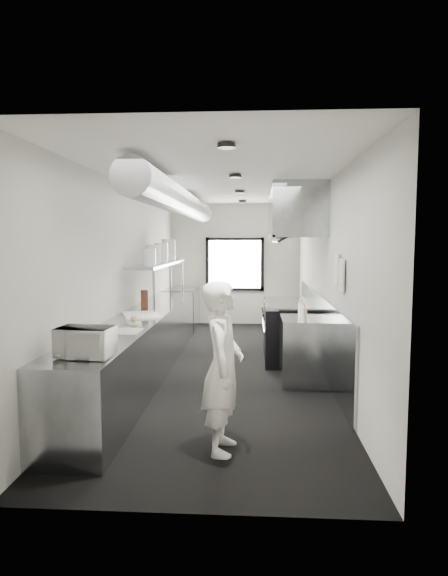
# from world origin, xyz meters

# --- Properties ---
(floor) EXTENTS (3.00, 8.00, 0.01)m
(floor) POSITION_xyz_m (0.00, 0.00, 0.00)
(floor) COLOR black
(floor) RESTS_ON ground
(ceiling) EXTENTS (3.00, 8.00, 0.01)m
(ceiling) POSITION_xyz_m (0.00, 0.00, 2.80)
(ceiling) COLOR silver
(ceiling) RESTS_ON wall_back
(wall_back) EXTENTS (3.00, 0.02, 2.80)m
(wall_back) POSITION_xyz_m (0.00, 4.00, 1.40)
(wall_back) COLOR #BAB8B0
(wall_back) RESTS_ON floor
(wall_front) EXTENTS (3.00, 0.02, 2.80)m
(wall_front) POSITION_xyz_m (0.00, -4.00, 1.40)
(wall_front) COLOR #BAB8B0
(wall_front) RESTS_ON floor
(wall_left) EXTENTS (0.02, 8.00, 2.80)m
(wall_left) POSITION_xyz_m (-1.50, 0.00, 1.40)
(wall_left) COLOR #BAB8B0
(wall_left) RESTS_ON floor
(wall_right) EXTENTS (0.02, 8.00, 2.80)m
(wall_right) POSITION_xyz_m (1.50, 0.00, 1.40)
(wall_right) COLOR #BAB8B0
(wall_right) RESTS_ON floor
(wall_cladding) EXTENTS (0.03, 5.50, 1.10)m
(wall_cladding) POSITION_xyz_m (1.48, 0.30, 0.55)
(wall_cladding) COLOR gray
(wall_cladding) RESTS_ON wall_right
(hvac_duct) EXTENTS (0.40, 6.40, 0.40)m
(hvac_duct) POSITION_xyz_m (-0.70, 0.40, 2.55)
(hvac_duct) COLOR #9A9CA3
(hvac_duct) RESTS_ON ceiling
(service_window) EXTENTS (1.36, 0.05, 1.25)m
(service_window) POSITION_xyz_m (0.00, 3.96, 1.40)
(service_window) COLOR silver
(service_window) RESTS_ON wall_back
(exhaust_hood) EXTENTS (0.81, 2.20, 0.88)m
(exhaust_hood) POSITION_xyz_m (1.10, 0.70, 2.39)
(exhaust_hood) COLOR gray
(exhaust_hood) RESTS_ON ceiling
(prep_counter) EXTENTS (0.70, 6.00, 0.90)m
(prep_counter) POSITION_xyz_m (-1.15, -0.50, 0.45)
(prep_counter) COLOR gray
(prep_counter) RESTS_ON floor
(pass_shelf) EXTENTS (0.45, 3.00, 0.68)m
(pass_shelf) POSITION_xyz_m (-1.19, 1.00, 1.54)
(pass_shelf) COLOR gray
(pass_shelf) RESTS_ON prep_counter
(range) EXTENTS (0.88, 1.60, 0.94)m
(range) POSITION_xyz_m (1.04, 0.70, 0.47)
(range) COLOR black
(range) RESTS_ON floor
(bottle_station) EXTENTS (0.65, 0.80, 0.90)m
(bottle_station) POSITION_xyz_m (1.15, -0.70, 0.45)
(bottle_station) COLOR gray
(bottle_station) RESTS_ON floor
(far_work_table) EXTENTS (0.70, 1.20, 0.90)m
(far_work_table) POSITION_xyz_m (-1.15, 3.20, 0.45)
(far_work_table) COLOR gray
(far_work_table) RESTS_ON floor
(notice_sheet_a) EXTENTS (0.02, 0.28, 0.38)m
(notice_sheet_a) POSITION_xyz_m (1.47, -1.20, 1.60)
(notice_sheet_a) COLOR silver
(notice_sheet_a) RESTS_ON wall_right
(notice_sheet_b) EXTENTS (0.02, 0.28, 0.38)m
(notice_sheet_b) POSITION_xyz_m (1.47, -1.55, 1.55)
(notice_sheet_b) COLOR silver
(notice_sheet_b) RESTS_ON wall_right
(line_cook) EXTENTS (0.41, 0.60, 1.59)m
(line_cook) POSITION_xyz_m (0.16, -2.93, 0.79)
(line_cook) COLOR white
(line_cook) RESTS_ON floor
(microwave) EXTENTS (0.48, 0.38, 0.27)m
(microwave) POSITION_xyz_m (-1.08, -3.04, 1.04)
(microwave) COLOR white
(microwave) RESTS_ON prep_counter
(deli_tub_a) EXTENTS (0.19, 0.19, 0.11)m
(deli_tub_a) POSITION_xyz_m (-1.32, -2.40, 0.95)
(deli_tub_a) COLOR silver
(deli_tub_a) RESTS_ON prep_counter
(deli_tub_b) EXTENTS (0.20, 0.20, 0.11)m
(deli_tub_b) POSITION_xyz_m (-1.33, -2.28, 0.96)
(deli_tub_b) COLOR silver
(deli_tub_b) RESTS_ON prep_counter
(newspaper) EXTENTS (0.34, 0.42, 0.01)m
(newspaper) POSITION_xyz_m (-1.03, -1.83, 0.91)
(newspaper) COLOR white
(newspaper) RESTS_ON prep_counter
(small_plate) EXTENTS (0.23, 0.23, 0.02)m
(small_plate) POSITION_xyz_m (-1.08, -1.27, 0.91)
(small_plate) COLOR silver
(small_plate) RESTS_ON prep_counter
(pastry) EXTENTS (0.09, 0.09, 0.09)m
(pastry) POSITION_xyz_m (-1.08, -1.27, 0.96)
(pastry) COLOR tan
(pastry) RESTS_ON small_plate
(cutting_board) EXTENTS (0.67, 0.76, 0.02)m
(cutting_board) POSITION_xyz_m (-1.13, -0.64, 0.91)
(cutting_board) COLOR white
(cutting_board) RESTS_ON prep_counter
(knife_block) EXTENTS (0.16, 0.26, 0.26)m
(knife_block) POSITION_xyz_m (-1.29, 0.28, 1.03)
(knife_block) COLOR #592E1F
(knife_block) RESTS_ON prep_counter
(plate_stack_a) EXTENTS (0.25, 0.25, 0.26)m
(plate_stack_a) POSITION_xyz_m (-1.18, 0.10, 1.70)
(plate_stack_a) COLOR silver
(plate_stack_a) RESTS_ON pass_shelf
(plate_stack_b) EXTENTS (0.25, 0.25, 0.31)m
(plate_stack_b) POSITION_xyz_m (-1.22, 0.64, 1.73)
(plate_stack_b) COLOR silver
(plate_stack_b) RESTS_ON pass_shelf
(plate_stack_c) EXTENTS (0.31, 0.31, 0.34)m
(plate_stack_c) POSITION_xyz_m (-1.20, 1.24, 1.74)
(plate_stack_c) COLOR silver
(plate_stack_c) RESTS_ON pass_shelf
(plate_stack_d) EXTENTS (0.30, 0.30, 0.41)m
(plate_stack_d) POSITION_xyz_m (-1.18, 1.83, 1.77)
(plate_stack_d) COLOR silver
(plate_stack_d) RESTS_ON pass_shelf
(squeeze_bottle_a) EXTENTS (0.09, 0.09, 0.20)m
(squeeze_bottle_a) POSITION_xyz_m (1.10, -1.04, 1.00)
(squeeze_bottle_a) COLOR white
(squeeze_bottle_a) RESTS_ON bottle_station
(squeeze_bottle_b) EXTENTS (0.07, 0.07, 0.18)m
(squeeze_bottle_b) POSITION_xyz_m (1.12, -0.86, 0.99)
(squeeze_bottle_b) COLOR white
(squeeze_bottle_b) RESTS_ON bottle_station
(squeeze_bottle_c) EXTENTS (0.06, 0.06, 0.18)m
(squeeze_bottle_c) POSITION_xyz_m (1.12, -0.72, 0.99)
(squeeze_bottle_c) COLOR white
(squeeze_bottle_c) RESTS_ON bottle_station
(squeeze_bottle_d) EXTENTS (0.07, 0.07, 0.19)m
(squeeze_bottle_d) POSITION_xyz_m (1.09, -0.59, 0.99)
(squeeze_bottle_d) COLOR white
(squeeze_bottle_d) RESTS_ON bottle_station
(squeeze_bottle_e) EXTENTS (0.08, 0.08, 0.19)m
(squeeze_bottle_e) POSITION_xyz_m (1.13, -0.38, 1.00)
(squeeze_bottle_e) COLOR white
(squeeze_bottle_e) RESTS_ON bottle_station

